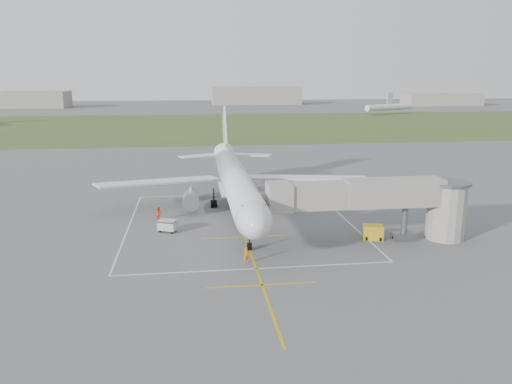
{
  "coord_description": "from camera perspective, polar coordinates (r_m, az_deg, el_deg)",
  "views": [
    {
      "loc": [
        -6.1,
        -65.52,
        18.32
      ],
      "look_at": [
        2.12,
        -4.0,
        4.0
      ],
      "focal_mm": 35.0,
      "sensor_mm": 36.0,
      "label": 1
    }
  ],
  "objects": [
    {
      "name": "airliner",
      "position": [
        67.99,
        -2.3,
        1.16
      ],
      "size": [
        38.93,
        46.75,
        13.52
      ],
      "color": "silver",
      "rests_on": "ground"
    },
    {
      "name": "distant_aircraft",
      "position": [
        228.02,
        -6.33,
        9.21
      ],
      "size": [
        215.88,
        56.94,
        8.85
      ],
      "color": "silver",
      "rests_on": "ground"
    },
    {
      "name": "distant_hangars",
      "position": [
        331.13,
        -9.51,
        10.54
      ],
      "size": [
        345.0,
        49.0,
        12.0
      ],
      "color": "gray",
      "rests_on": "ground"
    },
    {
      "name": "ramp_worker_nose",
      "position": [
        50.53,
        -1.1,
        -7.24
      ],
      "size": [
        0.72,
        0.59,
        1.71
      ],
      "primitive_type": "imported",
      "rotation": [
        0.0,
        0.0,
        0.33
      ],
      "color": "orange",
      "rests_on": "ground"
    },
    {
      "name": "jet_bridge",
      "position": [
        58.02,
        14.72,
        -0.97
      ],
      "size": [
        23.4,
        5.0,
        7.2
      ],
      "color": "gray",
      "rests_on": "ground"
    },
    {
      "name": "ground",
      "position": [
        68.31,
        -2.21,
        -2.58
      ],
      "size": [
        700.0,
        700.0,
        0.0
      ],
      "primitive_type": "plane",
      "color": "#5E5F61",
      "rests_on": "ground"
    },
    {
      "name": "apron_markings",
      "position": [
        62.75,
        -1.71,
        -3.98
      ],
      "size": [
        28.2,
        60.0,
        0.01
      ],
      "color": "#C79D0B",
      "rests_on": "ground"
    },
    {
      "name": "ramp_worker_wing",
      "position": [
        66.67,
        -11.05,
        -2.42
      ],
      "size": [
        1.04,
        1.09,
        1.77
      ],
      "primitive_type": "imported",
      "rotation": [
        0.0,
        0.0,
        2.17
      ],
      "color": "#F13E07",
      "rests_on": "ground"
    },
    {
      "name": "baggage_cart",
      "position": [
        61.42,
        -10.07,
        -3.82
      ],
      "size": [
        2.51,
        2.09,
        1.51
      ],
      "rotation": [
        0.0,
        0.0,
        -0.43
      ],
      "color": "#AFAFAF",
      "rests_on": "ground"
    },
    {
      "name": "grass_strip",
      "position": [
        196.47,
        -5.85,
        7.58
      ],
      "size": [
        700.0,
        120.0,
        0.02
      ],
      "primitive_type": "cube",
      "color": "#415525",
      "rests_on": "ground"
    },
    {
      "name": "gpu_unit",
      "position": [
        59.33,
        13.23,
        -4.51
      ],
      "size": [
        2.54,
        2.05,
        1.68
      ],
      "rotation": [
        0.0,
        0.0,
        -0.26
      ],
      "color": "gold",
      "rests_on": "ground"
    }
  ]
}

